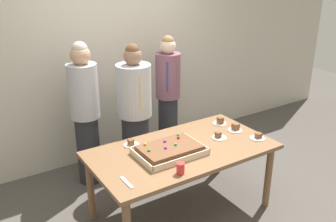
{
  "coord_description": "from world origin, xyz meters",
  "views": [
    {
      "loc": [
        -1.82,
        -2.59,
        2.36
      ],
      "look_at": [
        -0.07,
        0.15,
        1.07
      ],
      "focal_mm": 39.5,
      "sensor_mm": 36.0,
      "label": 1
    }
  ],
  "objects_px": {
    "cake_server_utensil": "(127,182)",
    "person_green_shirt_behind": "(85,112)",
    "sheet_cake": "(170,150)",
    "plated_slice_near_right": "(235,128)",
    "plated_slice_near_left": "(220,122)",
    "person_striped_tie_right": "(135,114)",
    "drink_cup_nearest": "(180,168)",
    "person_serving_front": "(168,96)",
    "party_table": "(182,156)",
    "plated_slice_far_left": "(258,137)",
    "plated_slice_center_front": "(131,144)",
    "plated_slice_far_right": "(219,136)"
  },
  "relations": [
    {
      "from": "cake_server_utensil",
      "to": "person_green_shirt_behind",
      "type": "relative_size",
      "value": 0.12
    },
    {
      "from": "sheet_cake",
      "to": "plated_slice_near_right",
      "type": "bearing_deg",
      "value": 4.12
    },
    {
      "from": "plated_slice_near_left",
      "to": "cake_server_utensil",
      "type": "distance_m",
      "value": 1.49
    },
    {
      "from": "plated_slice_near_right",
      "to": "person_striped_tie_right",
      "type": "distance_m",
      "value": 1.11
    },
    {
      "from": "sheet_cake",
      "to": "drink_cup_nearest",
      "type": "relative_size",
      "value": 6.18
    },
    {
      "from": "person_serving_front",
      "to": "party_table",
      "type": "bearing_deg",
      "value": 5.69
    },
    {
      "from": "plated_slice_far_left",
      "to": "drink_cup_nearest",
      "type": "distance_m",
      "value": 1.05
    },
    {
      "from": "plated_slice_center_front",
      "to": "person_striped_tie_right",
      "type": "xyz_separation_m",
      "value": [
        0.3,
        0.49,
        0.08
      ]
    },
    {
      "from": "plated_slice_far_right",
      "to": "plated_slice_near_left",
      "type": "bearing_deg",
      "value": 48.03
    },
    {
      "from": "plated_slice_far_left",
      "to": "person_serving_front",
      "type": "relative_size",
      "value": 0.09
    },
    {
      "from": "party_table",
      "to": "cake_server_utensil",
      "type": "bearing_deg",
      "value": -160.64
    },
    {
      "from": "cake_server_utensil",
      "to": "person_green_shirt_behind",
      "type": "xyz_separation_m",
      "value": [
        0.16,
        1.32,
        0.13
      ]
    },
    {
      "from": "plated_slice_far_right",
      "to": "person_striped_tie_right",
      "type": "xyz_separation_m",
      "value": [
        -0.52,
        0.82,
        0.08
      ]
    },
    {
      "from": "plated_slice_near_left",
      "to": "drink_cup_nearest",
      "type": "relative_size",
      "value": 1.5
    },
    {
      "from": "sheet_cake",
      "to": "plated_slice_far_left",
      "type": "height_order",
      "value": "sheet_cake"
    },
    {
      "from": "plated_slice_far_left",
      "to": "plated_slice_center_front",
      "type": "bearing_deg",
      "value": 154.13
    },
    {
      "from": "person_serving_front",
      "to": "person_green_shirt_behind",
      "type": "xyz_separation_m",
      "value": [
        -1.11,
        -0.05,
        0.03
      ]
    },
    {
      "from": "party_table",
      "to": "plated_slice_far_left",
      "type": "bearing_deg",
      "value": -17.35
    },
    {
      "from": "person_striped_tie_right",
      "to": "party_table",
      "type": "bearing_deg",
      "value": 11.46
    },
    {
      "from": "plated_slice_near_right",
      "to": "party_table",
      "type": "bearing_deg",
      "value": -177.52
    },
    {
      "from": "sheet_cake",
      "to": "person_serving_front",
      "type": "height_order",
      "value": "person_serving_front"
    },
    {
      "from": "plated_slice_far_left",
      "to": "party_table",
      "type": "bearing_deg",
      "value": 162.65
    },
    {
      "from": "party_table",
      "to": "plated_slice_far_right",
      "type": "height_order",
      "value": "plated_slice_far_right"
    },
    {
      "from": "plated_slice_near_right",
      "to": "cake_server_utensil",
      "type": "bearing_deg",
      "value": -168.74
    },
    {
      "from": "person_serving_front",
      "to": "plated_slice_near_left",
      "type": "bearing_deg",
      "value": 40.97
    },
    {
      "from": "person_serving_front",
      "to": "plated_slice_near_right",
      "type": "bearing_deg",
      "value": 40.31
    },
    {
      "from": "sheet_cake",
      "to": "person_green_shirt_behind",
      "type": "bearing_deg",
      "value": 109.78
    },
    {
      "from": "plated_slice_near_right",
      "to": "person_green_shirt_behind",
      "type": "xyz_separation_m",
      "value": [
        -1.26,
        1.03,
        0.11
      ]
    },
    {
      "from": "sheet_cake",
      "to": "plated_slice_near_right",
      "type": "height_order",
      "value": "sheet_cake"
    },
    {
      "from": "plated_slice_far_left",
      "to": "plated_slice_center_front",
      "type": "relative_size",
      "value": 1.0
    },
    {
      "from": "party_table",
      "to": "sheet_cake",
      "type": "bearing_deg",
      "value": -168.96
    },
    {
      "from": "party_table",
      "to": "plated_slice_center_front",
      "type": "distance_m",
      "value": 0.51
    },
    {
      "from": "sheet_cake",
      "to": "plated_slice_far_right",
      "type": "distance_m",
      "value": 0.61
    },
    {
      "from": "person_striped_tie_right",
      "to": "plated_slice_center_front",
      "type": "bearing_deg",
      "value": -26.06
    },
    {
      "from": "cake_server_utensil",
      "to": "plated_slice_near_right",
      "type": "bearing_deg",
      "value": 11.26
    },
    {
      "from": "drink_cup_nearest",
      "to": "cake_server_utensil",
      "type": "relative_size",
      "value": 0.5
    },
    {
      "from": "party_table",
      "to": "person_serving_front",
      "type": "distance_m",
      "value": 1.25
    },
    {
      "from": "sheet_cake",
      "to": "plated_slice_far_right",
      "type": "height_order",
      "value": "sheet_cake"
    },
    {
      "from": "plated_slice_near_right",
      "to": "plated_slice_far_left",
      "type": "bearing_deg",
      "value": -77.46
    },
    {
      "from": "person_striped_tie_right",
      "to": "cake_server_utensil",
      "type": "bearing_deg",
      "value": -25.49
    },
    {
      "from": "plated_slice_center_front",
      "to": "cake_server_utensil",
      "type": "height_order",
      "value": "plated_slice_center_front"
    },
    {
      "from": "plated_slice_center_front",
      "to": "person_striped_tie_right",
      "type": "height_order",
      "value": "person_striped_tie_right"
    },
    {
      "from": "plated_slice_near_right",
      "to": "person_green_shirt_behind",
      "type": "height_order",
      "value": "person_green_shirt_behind"
    },
    {
      "from": "plated_slice_near_right",
      "to": "plated_slice_far_right",
      "type": "relative_size",
      "value": 1.0
    },
    {
      "from": "plated_slice_center_front",
      "to": "drink_cup_nearest",
      "type": "bearing_deg",
      "value": -80.98
    },
    {
      "from": "person_serving_front",
      "to": "person_striped_tie_right",
      "type": "xyz_separation_m",
      "value": [
        -0.63,
        -0.3,
        -0.01
      ]
    },
    {
      "from": "sheet_cake",
      "to": "person_green_shirt_behind",
      "type": "xyz_separation_m",
      "value": [
        -0.39,
        1.09,
        0.09
      ]
    },
    {
      "from": "drink_cup_nearest",
      "to": "party_table",
      "type": "bearing_deg",
      "value": 53.38
    },
    {
      "from": "person_serving_front",
      "to": "plated_slice_far_left",
      "type": "bearing_deg",
      "value": 41.16
    },
    {
      "from": "plated_slice_near_right",
      "to": "plated_slice_center_front",
      "type": "relative_size",
      "value": 1.0
    }
  ]
}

